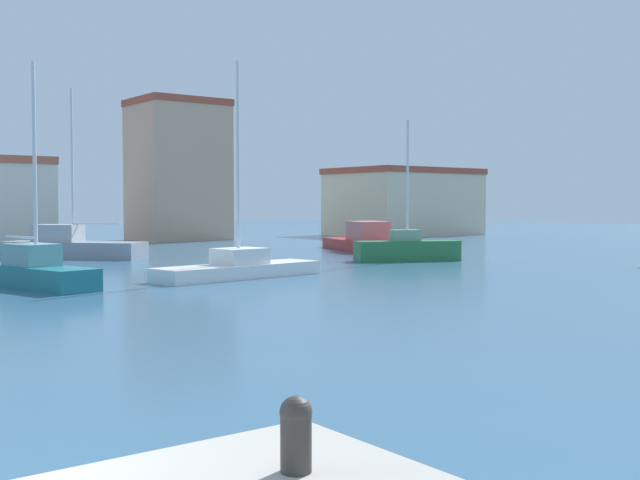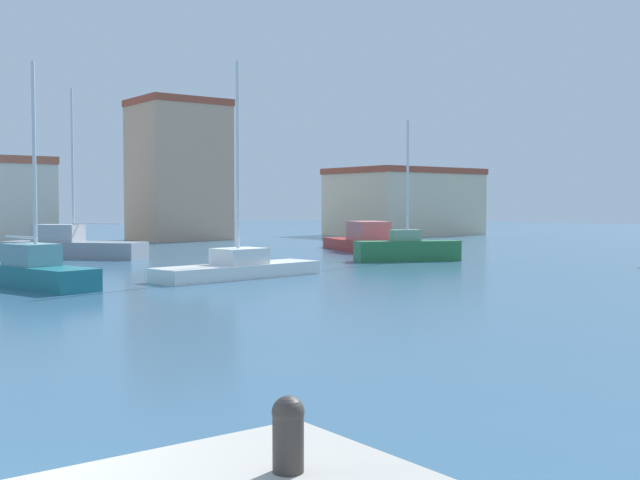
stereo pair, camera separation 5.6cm
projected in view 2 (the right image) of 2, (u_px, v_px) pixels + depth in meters
name	position (u px, v px, depth m)	size (l,w,h in m)	color
water	(239.00, 275.00, 30.11)	(160.00, 160.00, 0.00)	#38607F
mooring_bollard	(288.00, 431.00, 4.83)	(0.20, 0.20, 0.47)	#38332D
sailboat_green_distant_east	(407.00, 249.00, 37.23)	(5.07, 3.17, 6.65)	#28703D
sailboat_grey_outer_mooring	(71.00, 246.00, 39.22)	(6.14, 6.76, 8.42)	gray
sailboat_teal_distant_north	(35.00, 271.00, 25.34)	(2.63, 5.29, 7.25)	#1E707A
sailboat_white_mid_harbor	(239.00, 267.00, 28.72)	(6.90, 2.64, 7.87)	white
motorboat_red_far_right	(366.00, 241.00, 45.04)	(5.37, 8.88, 1.72)	#B22823
warehouse_block	(179.00, 170.00, 58.59)	(6.42, 5.70, 10.43)	tan
waterfront_apartments	(404.00, 202.00, 68.37)	(11.77, 8.76, 5.74)	beige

